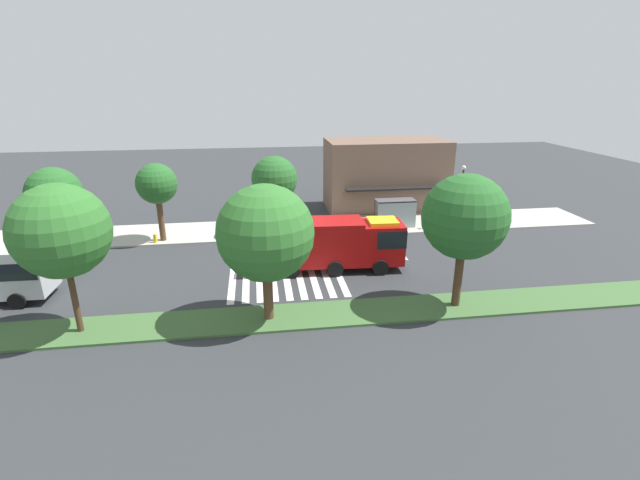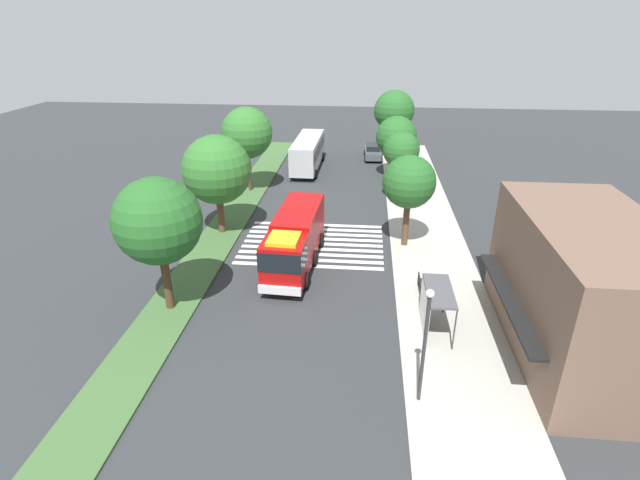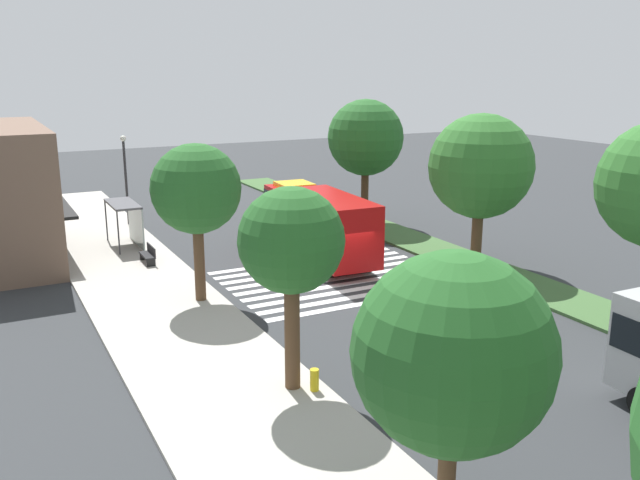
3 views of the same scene
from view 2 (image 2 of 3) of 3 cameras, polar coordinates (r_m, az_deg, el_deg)
The scene contains 19 objects.
ground_plane at distance 37.28m, azimuth -0.70°, elevation 0.20°, with size 120.00×120.00×0.00m, color #2D3033.
sidewalk at distance 37.41m, azimuth 12.55°, elevation -0.22°, with size 60.00×5.62×0.14m, color #ADA89E.
median_strip at distance 38.65m, azimuth -11.56°, elevation 0.71°, with size 60.00×3.00×0.14m, color #3D6033.
crosswalk at distance 36.42m, azimuth -0.86°, elevation -0.42°, with size 7.65×10.47×0.01m.
fire_truck at distance 32.27m, azimuth -3.04°, elevation 0.09°, with size 9.81×3.30×3.62m.
parked_car_west at distance 59.04m, azimuth 6.24°, elevation 10.33°, with size 4.73×2.16×1.67m.
transit_bus at distance 54.21m, azimuth -1.45°, elevation 10.41°, with size 10.14×3.02×3.41m.
bus_stop_shelter at distance 26.42m, azimuth 13.02°, elevation -7.02°, with size 3.50×1.40×2.46m.
bench_near_shelter at distance 30.49m, azimuth 11.89°, elevation -5.14°, with size 1.60×0.50×0.90m.
street_lamp at distance 20.91m, azimuth 12.29°, elevation -11.07°, with size 0.36×0.36×5.62m.
storefront_building at distance 26.82m, azimuth 28.55°, elevation -5.21°, with size 11.98×6.79×6.98m.
sidewalk_tree_far_west at distance 57.89m, azimuth 8.72°, elevation 14.79°, with size 4.62×4.62×7.88m.
sidewalk_tree_west at distance 51.36m, azimuth 8.98°, elevation 11.90°, with size 4.19×4.19×6.26m.
sidewalk_tree_center at distance 43.76m, azimuth 9.53°, elevation 10.33°, with size 3.23×3.23×6.37m.
sidewalk_tree_east at distance 34.79m, azimuth 10.44°, elevation 6.68°, with size 3.78×3.78×6.73m.
median_tree_far_west at distance 46.43m, azimuth -8.60°, elevation 12.35°, with size 4.74×4.74×7.95m.
median_tree_west at distance 37.28m, azimuth -12.05°, elevation 8.05°, with size 5.18×5.18×7.59m.
median_tree_center at distance 27.45m, azimuth -18.54°, elevation 2.08°, with size 4.79×4.79×7.82m.
fire_hydrant at distance 45.48m, azimuth 8.48°, elevation 5.24°, with size 0.28×0.28×0.70m, color gold.
Camera 2 is at (33.68, 3.60, 15.57)m, focal length 27.20 mm.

